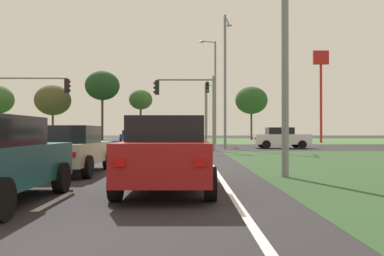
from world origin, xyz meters
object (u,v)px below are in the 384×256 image
at_px(car_white_third, 281,138).
at_px(street_lamp_third, 214,88).
at_px(treeline_third, 102,86).
at_px(pedestrian_at_median, 132,132).
at_px(traffic_signal_near_right, 190,99).
at_px(treeline_fourth, 141,100).
at_px(treeline_fifth, 251,100).
at_px(street_lamp_second, 225,74).
at_px(treeline_second, 53,100).
at_px(fastfood_pole_sign, 321,75).
at_px(car_blue_fifth, 129,135).
at_px(car_red_fourth, 167,153).
at_px(street_lamp_fourth, 207,109).
at_px(car_beige_near, 70,149).
at_px(traffic_signal_near_left, 19,97).
at_px(traffic_signal_far_right, 206,102).

xyz_separation_m(car_white_third, street_lamp_third, (-4.49, 11.02, 5.10)).
bearing_deg(treeline_third, pedestrian_at_median, -67.98).
height_order(traffic_signal_near_right, treeline_fourth, treeline_fourth).
bearing_deg(treeline_fifth, street_lamp_second, -102.37).
distance_m(traffic_signal_near_right, treeline_third, 36.28).
bearing_deg(treeline_second, treeline_third, -0.92).
xyz_separation_m(car_white_third, fastfood_pole_sign, (8.17, 15.23, 7.04)).
height_order(car_blue_fifth, treeline_fifth, treeline_fifth).
xyz_separation_m(street_lamp_second, street_lamp_third, (-0.17, 11.23, 0.22)).
height_order(car_blue_fifth, fastfood_pole_sign, fastfood_pole_sign).
xyz_separation_m(car_red_fourth, street_lamp_fourth, (3.24, 53.44, 4.00)).
xyz_separation_m(car_blue_fifth, fastfood_pole_sign, (23.68, -8.90, 7.11)).
distance_m(street_lamp_third, street_lamp_fourth, 20.64).
xyz_separation_m(car_white_third, street_lamp_second, (-4.33, -0.21, 4.88)).
distance_m(street_lamp_second, treeline_second, 37.73).
relative_size(car_white_third, street_lamp_fourth, 0.50).
height_order(fastfood_pole_sign, treeline_second, fastfood_pole_sign).
distance_m(car_beige_near, street_lamp_fourth, 50.58).
distance_m(traffic_signal_near_left, treeline_fourth, 38.92).
bearing_deg(traffic_signal_far_right, car_red_fourth, -94.07).
distance_m(traffic_signal_near_right, treeline_fourth, 39.63).
bearing_deg(traffic_signal_near_right, treeline_second, 121.74).
bearing_deg(car_beige_near, treeline_third, 101.31).
bearing_deg(street_lamp_second, traffic_signal_near_left, -164.15).
height_order(car_white_third, treeline_second, treeline_second).
relative_size(fastfood_pole_sign, treeline_third, 1.02).
bearing_deg(traffic_signal_near_left, treeline_fourth, 85.10).
distance_m(car_white_third, street_lamp_third, 12.95).
relative_size(car_blue_fifth, street_lamp_third, 0.41).
relative_size(car_beige_near, car_blue_fifth, 0.96).
bearing_deg(street_lamp_third, car_red_fourth, -95.36).
distance_m(car_blue_fifth, treeline_fifth, 20.24).
relative_size(pedestrian_at_median, treeline_third, 0.17).
relative_size(car_red_fourth, treeline_fourth, 0.56).
bearing_deg(car_beige_near, car_red_fourth, -47.19).
relative_size(car_white_third, fastfood_pole_sign, 0.40).
bearing_deg(street_lamp_second, pedestrian_at_median, 126.46).
bearing_deg(street_lamp_third, street_lamp_fourth, 89.54).
distance_m(car_beige_near, treeline_third, 49.10).
distance_m(car_white_third, street_lamp_second, 6.53).
xyz_separation_m(car_red_fourth, car_blue_fifth, (-7.94, 45.94, -0.06)).
bearing_deg(treeline_fourth, street_lamp_fourth, -14.63).
height_order(car_blue_fifth, street_lamp_second, street_lamp_second).
xyz_separation_m(car_beige_near, treeline_third, (-9.52, 47.59, 7.46)).
height_order(car_red_fourth, traffic_signal_near_left, traffic_signal_near_left).
distance_m(car_white_third, treeline_fifth, 31.92).
xyz_separation_m(car_red_fourth, traffic_signal_near_left, (-10.88, 17.59, 2.78)).
bearing_deg(traffic_signal_far_right, fastfood_pole_sign, 29.10).
xyz_separation_m(pedestrian_at_median, treeline_third, (-7.00, 17.31, 6.98)).
relative_size(traffic_signal_near_right, treeline_third, 0.48).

